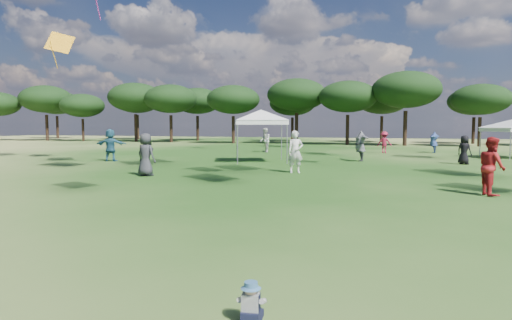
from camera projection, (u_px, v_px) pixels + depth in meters
The scene contains 4 objects.
tree_line at pixel (397, 95), 46.73m from camera, with size 108.78×17.63×7.77m.
tent_left at pixel (261, 112), 24.26m from camera, with size 5.44×5.44×3.28m.
toddler at pixel (251, 305), 4.51m from camera, with size 0.32×0.35×0.46m.
festival_crowd at pixel (361, 146), 24.81m from camera, with size 31.42×22.29×1.89m.
Camera 1 is at (1.63, -2.20, 2.09)m, focal length 30.00 mm.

